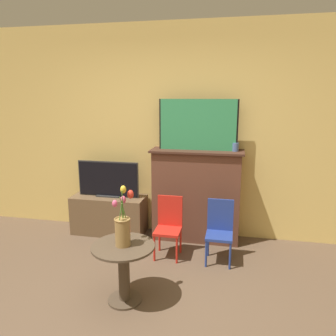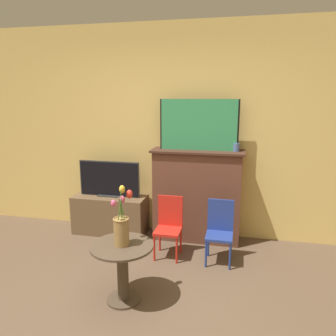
{
  "view_description": "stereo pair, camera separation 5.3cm",
  "coord_description": "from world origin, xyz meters",
  "px_view_note": "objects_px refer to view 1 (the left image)",
  "views": [
    {
      "loc": [
        0.82,
        -2.02,
        1.83
      ],
      "look_at": [
        0.13,
        1.29,
        1.07
      ],
      "focal_mm": 35.0,
      "sensor_mm": 36.0,
      "label": 1
    },
    {
      "loc": [
        0.87,
        -2.01,
        1.83
      ],
      "look_at": [
        0.13,
        1.29,
        1.07
      ],
      "focal_mm": 35.0,
      "sensor_mm": 36.0,
      "label": 2
    }
  ],
  "objects_px": {
    "tv_monitor": "(108,180)",
    "vase_tulips": "(123,226)",
    "painting": "(198,125)",
    "chair_red": "(169,224)",
    "chair_blue": "(220,228)"
  },
  "relations": [
    {
      "from": "tv_monitor",
      "to": "vase_tulips",
      "type": "relative_size",
      "value": 1.55
    },
    {
      "from": "painting",
      "to": "chair_red",
      "type": "xyz_separation_m",
      "value": [
        -0.25,
        -0.51,
        -1.09
      ]
    },
    {
      "from": "painting",
      "to": "chair_red",
      "type": "relative_size",
      "value": 1.38
    },
    {
      "from": "tv_monitor",
      "to": "chair_blue",
      "type": "relative_size",
      "value": 1.19
    },
    {
      "from": "chair_blue",
      "to": "tv_monitor",
      "type": "bearing_deg",
      "value": 162.34
    },
    {
      "from": "chair_blue",
      "to": "vase_tulips",
      "type": "xyz_separation_m",
      "value": [
        -0.79,
        -0.92,
        0.33
      ]
    },
    {
      "from": "tv_monitor",
      "to": "vase_tulips",
      "type": "xyz_separation_m",
      "value": [
        0.69,
        -1.4,
        -0.02
      ]
    },
    {
      "from": "painting",
      "to": "vase_tulips",
      "type": "distance_m",
      "value": 1.7
    },
    {
      "from": "chair_red",
      "to": "chair_blue",
      "type": "xyz_separation_m",
      "value": [
        0.58,
        -0.01,
        0.0
      ]
    },
    {
      "from": "painting",
      "to": "tv_monitor",
      "type": "distance_m",
      "value": 1.37
    },
    {
      "from": "chair_red",
      "to": "vase_tulips",
      "type": "xyz_separation_m",
      "value": [
        -0.21,
        -0.94,
        0.33
      ]
    },
    {
      "from": "chair_blue",
      "to": "vase_tulips",
      "type": "relative_size",
      "value": 1.31
    },
    {
      "from": "tv_monitor",
      "to": "vase_tulips",
      "type": "height_order",
      "value": "vase_tulips"
    },
    {
      "from": "chair_red",
      "to": "chair_blue",
      "type": "distance_m",
      "value": 0.58
    },
    {
      "from": "chair_red",
      "to": "painting",
      "type": "bearing_deg",
      "value": 63.5
    }
  ]
}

